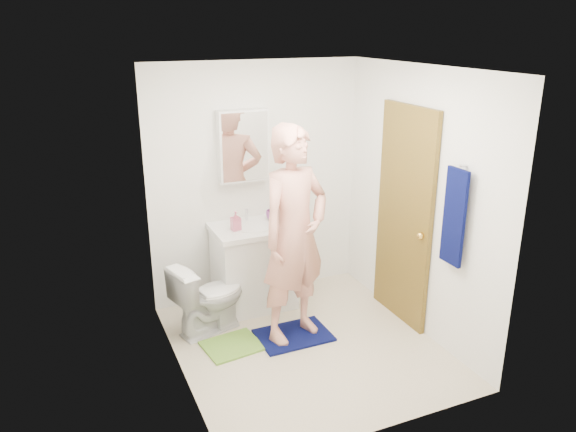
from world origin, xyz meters
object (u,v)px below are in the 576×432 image
(vanity_cabinet, at_px, (254,268))
(toilet, at_px, (209,297))
(towel, at_px, (454,217))
(toothbrush_cup, at_px, (272,215))
(medicine_cabinet, at_px, (243,146))
(man, at_px, (294,235))
(soap_dispenser, at_px, (236,221))

(vanity_cabinet, distance_m, toilet, 0.64)
(towel, distance_m, toothbrush_cup, 1.88)
(toilet, bearing_deg, medicine_cabinet, -61.78)
(toothbrush_cup, xyz_separation_m, man, (-0.12, -0.83, 0.09))
(toilet, xyz_separation_m, soap_dispenser, (0.37, 0.27, 0.60))
(soap_dispenser, height_order, man, man)
(toothbrush_cup, bearing_deg, man, -98.48)
(medicine_cabinet, bearing_deg, soap_dispenser, -125.03)
(vanity_cabinet, distance_m, man, 0.94)
(medicine_cabinet, distance_m, toothbrush_cup, 0.75)
(vanity_cabinet, relative_size, medicine_cabinet, 1.14)
(vanity_cabinet, height_order, toilet, vanity_cabinet)
(man, bearing_deg, medicine_cabinet, 79.20)
(vanity_cabinet, xyz_separation_m, toothbrush_cup, (0.25, 0.11, 0.50))
(medicine_cabinet, height_order, soap_dispenser, medicine_cabinet)
(vanity_cabinet, height_order, man, man)
(soap_dispenser, distance_m, man, 0.75)
(medicine_cabinet, height_order, toothbrush_cup, medicine_cabinet)
(medicine_cabinet, xyz_separation_m, toothbrush_cup, (0.25, -0.12, -0.70))
(toilet, bearing_deg, man, -136.70)
(towel, xyz_separation_m, toilet, (-1.74, 1.17, -0.91))
(toilet, distance_m, toothbrush_cup, 1.06)
(toilet, relative_size, toothbrush_cup, 5.61)
(medicine_cabinet, relative_size, soap_dispenser, 3.75)
(toothbrush_cup, bearing_deg, vanity_cabinet, -156.15)
(toothbrush_cup, distance_m, man, 0.84)
(soap_dispenser, bearing_deg, toilet, -143.52)
(toilet, height_order, toothbrush_cup, toothbrush_cup)
(medicine_cabinet, distance_m, toilet, 1.48)
(vanity_cabinet, distance_m, towel, 2.08)
(vanity_cabinet, relative_size, soap_dispenser, 4.29)
(soap_dispenser, relative_size, toothbrush_cup, 1.52)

